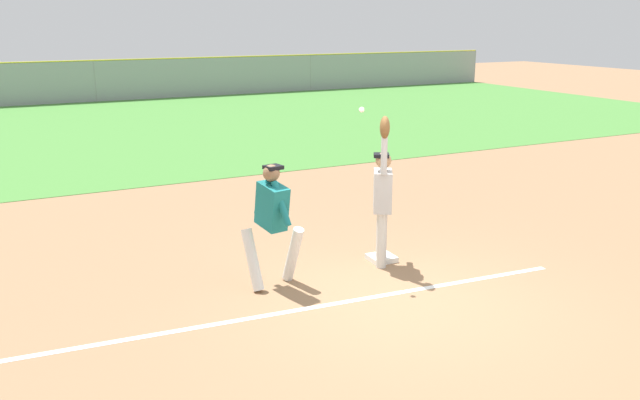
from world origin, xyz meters
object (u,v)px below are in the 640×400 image
(parked_car_silver, at_px, (177,76))
(baseball, at_px, (362,110))
(runner, at_px, (272,217))
(fielder, at_px, (383,193))
(parked_car_green, at_px, (54,80))
(parked_car_blue, at_px, (286,72))
(first_base, at_px, (382,258))

(parked_car_silver, bearing_deg, baseball, -98.19)
(runner, xyz_separation_m, parked_car_silver, (5.96, 26.88, -0.32))
(fielder, relative_size, runner, 1.33)
(runner, xyz_separation_m, parked_car_green, (-0.01, 27.40, -0.32))
(runner, height_order, parked_car_green, runner)
(baseball, bearing_deg, runner, 169.61)
(parked_car_blue, bearing_deg, baseball, -107.41)
(parked_car_green, bearing_deg, parked_car_silver, -9.06)
(parked_car_green, bearing_deg, fielder, -90.35)
(fielder, height_order, baseball, baseball)
(baseball, distance_m, parked_car_silver, 27.57)
(parked_car_green, distance_m, parked_car_blue, 12.26)
(parked_car_green, bearing_deg, runner, -94.02)
(runner, height_order, parked_car_blue, runner)
(baseball, bearing_deg, parked_car_blue, 67.95)
(fielder, distance_m, runner, 1.76)
(first_base, relative_size, baseball, 5.14)
(baseball, distance_m, parked_car_green, 27.71)
(parked_car_silver, bearing_deg, fielder, -97.20)
(runner, height_order, parked_car_silver, runner)
(runner, relative_size, parked_car_blue, 0.38)
(parked_car_silver, xyz_separation_m, parked_car_blue, (6.29, 0.07, 0.00))
(first_base, distance_m, parked_car_green, 27.30)
(baseball, distance_m, parked_car_blue, 29.37)
(first_base, distance_m, runner, 2.11)
(first_base, height_order, parked_car_green, parked_car_green)
(parked_car_silver, relative_size, parked_car_blue, 0.98)
(fielder, distance_m, parked_car_blue, 28.91)
(fielder, relative_size, parked_car_blue, 0.50)
(fielder, relative_size, baseball, 30.81)
(runner, bearing_deg, parked_car_silver, 66.94)
(parked_car_silver, bearing_deg, parked_car_green, 176.67)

